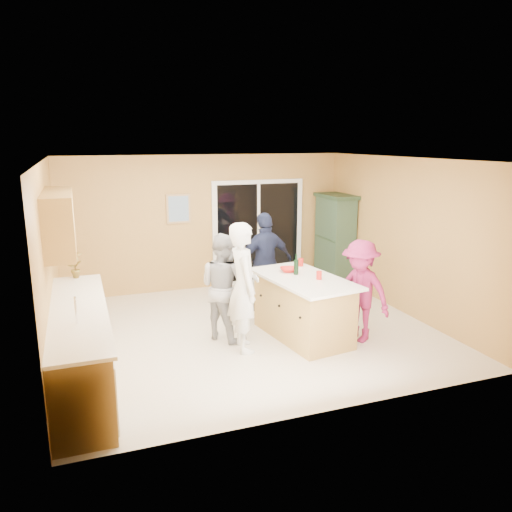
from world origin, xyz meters
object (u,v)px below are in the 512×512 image
object	(u,v)px
green_hutch	(335,241)
woman_grey	(223,287)
woman_white	(244,287)
woman_navy	(266,263)
kitchen_island	(303,309)
woman_magenta	(360,291)

from	to	relation	value
green_hutch	woman_grey	distance (m)	3.56
green_hutch	woman_white	world-z (taller)	green_hutch
woman_navy	kitchen_island	bearing A→B (deg)	86.03
kitchen_island	woman_magenta	bearing A→B (deg)	-36.19
green_hutch	woman_navy	size ratio (longest dim) A/B	1.07
woman_grey	woman_navy	size ratio (longest dim) A/B	0.93
green_hutch	woman_magenta	size ratio (longest dim) A/B	1.22
woman_grey	woman_magenta	world-z (taller)	woman_grey
kitchen_island	woman_white	bearing A→B (deg)	178.97
green_hutch	woman_navy	world-z (taller)	green_hutch
kitchen_island	woman_white	world-z (taller)	woman_white
woman_magenta	woman_navy	bearing A→B (deg)	179.25
kitchen_island	woman_magenta	world-z (taller)	woman_magenta
kitchen_island	green_hutch	size ratio (longest dim) A/B	1.03
woman_grey	woman_magenta	distance (m)	1.98
woman_grey	woman_navy	distance (m)	1.36
kitchen_island	woman_grey	bearing A→B (deg)	153.29
woman_magenta	woman_grey	bearing A→B (deg)	-139.26
woman_white	woman_magenta	distance (m)	1.71
woman_grey	woman_white	bearing A→B (deg)	163.22
woman_grey	woman_magenta	xyz separation A→B (m)	(1.83, -0.75, -0.04)
kitchen_island	woman_white	size ratio (longest dim) A/B	1.04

